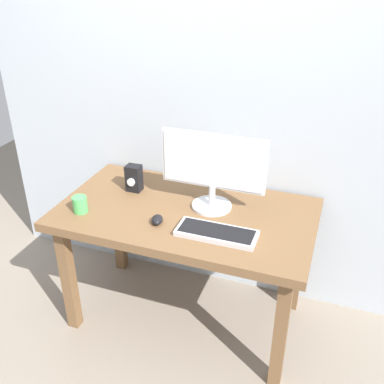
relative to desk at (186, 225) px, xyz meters
name	(u,v)px	position (x,y,z in m)	size (l,w,h in m)	color
ground_plane	(186,314)	(0.00, 0.00, -0.67)	(6.00, 6.00, 0.00)	gray
wall_back	(212,56)	(0.00, 0.43, 0.83)	(2.92, 0.04, 3.00)	#B2BCC6
desk	(186,225)	(0.00, 0.00, 0.00)	(1.39, 0.78, 0.76)	brown
monitor	(213,168)	(0.12, 0.09, 0.33)	(0.57, 0.22, 0.42)	silver
keyboard_primary	(217,233)	(0.23, -0.18, 0.11)	(0.40, 0.16, 0.03)	silver
mouse	(157,220)	(-0.09, -0.17, 0.11)	(0.06, 0.09, 0.04)	black
audio_controller	(134,178)	(-0.37, 0.12, 0.17)	(0.09, 0.08, 0.16)	black
coffee_mug	(80,204)	(-0.53, -0.21, 0.14)	(0.08, 0.08, 0.09)	#4CB259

